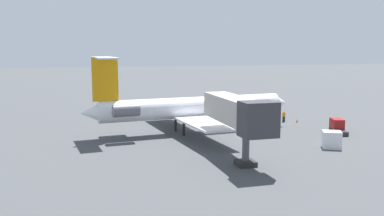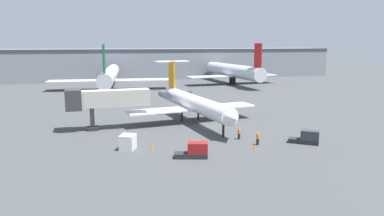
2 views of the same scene
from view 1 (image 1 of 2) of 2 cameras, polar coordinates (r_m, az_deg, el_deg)
name	(u,v)px [view 1 (image 1 of 2)]	position (r m, az deg, el deg)	size (l,w,h in m)	color
ground_plane	(210,129)	(60.18, 2.47, -2.85)	(400.00, 400.00, 0.10)	#424447
regional_jet	(187,107)	(56.79, -0.62, 0.12)	(23.52, 29.61, 10.22)	white
jet_bridge	(240,113)	(42.52, 6.38, -0.72)	(13.10, 3.24, 6.62)	#B7B2A8
ground_crew_marshaller	(284,116)	(67.14, 12.18, -1.10)	(0.31, 0.43, 1.69)	black
ground_crew_loader	(267,119)	(64.54, 10.03, -1.41)	(0.48, 0.45, 1.69)	black
baggage_tug_lead	(273,110)	(73.75, 10.74, -0.26)	(4.02, 3.55, 1.90)	#262628
baggage_tug_trailing	(338,127)	(60.27, 18.90, -2.41)	(4.23, 2.50, 1.90)	#262628
cargo_container_uld	(332,140)	(51.11, 18.19, -4.05)	(2.49, 2.60, 1.95)	silver
traffic_cone_near	(297,121)	(66.92, 13.87, -1.69)	(0.36, 0.36, 0.55)	orange
traffic_cone_mid	(323,140)	(54.19, 17.14, -4.09)	(0.36, 0.36, 0.55)	orange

